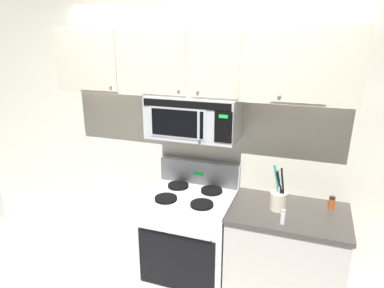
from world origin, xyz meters
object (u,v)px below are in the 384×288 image
Objects in this scene: spice_jar at (332,203)px; utensil_crock_cream at (278,199)px; stove_range at (190,239)px; over_range_microwave at (194,117)px; salt_shaker at (283,217)px.

utensil_crock_cream is at bearing -159.24° from spice_jar.
stove_range is at bearing -172.00° from spice_jar.
spice_jar is at bearing 20.76° from utensil_crock_cream.
salt_shaker is at bearing -21.99° from over_range_microwave.
over_range_microwave reaches higher than spice_jar.
salt_shaker is at bearing -132.69° from spice_jar.
utensil_crock_cream reaches higher than spice_jar.
salt_shaker is at bearing -14.58° from stove_range.
stove_range is 1.47× the size of over_range_microwave.
spice_jar is (0.40, 0.15, -0.04)m from utensil_crock_cream.
utensil_crock_cream is at bearing 0.67° from stove_range.
over_range_microwave is at bearing 158.01° from salt_shaker.
utensil_crock_cream is at bearing -8.18° from over_range_microwave.
salt_shaker is 0.51m from spice_jar.
utensil_crock_cream is 3.19× the size of salt_shaker.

